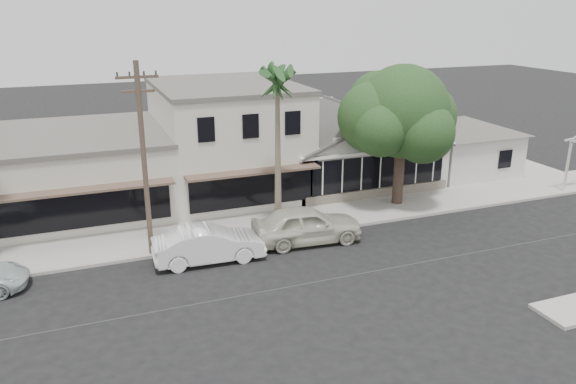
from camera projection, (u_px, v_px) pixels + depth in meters
name	position (u px, v px, depth m)	size (l,w,h in m)	color
ground	(375.00, 271.00, 24.85)	(140.00, 140.00, 0.00)	black
sidewalk_north	(168.00, 239.00, 28.06)	(90.00, 3.50, 0.15)	#9E9991
corner_shop	(349.00, 143.00, 36.76)	(10.40, 8.60, 5.10)	beige
side_cottage	(461.00, 151.00, 39.06)	(6.00, 6.00, 3.00)	beige
row_building_near	(227.00, 140.00, 34.73)	(8.00, 10.00, 6.50)	beige
row_building_midnear	(75.00, 173.00, 32.02)	(10.00, 10.00, 4.20)	beige
utility_pole	(144.00, 157.00, 24.85)	(1.80, 0.24, 9.00)	brown
car_0	(306.00, 225.00, 27.59)	(2.20, 5.46, 1.86)	beige
car_1	(209.00, 244.00, 25.59)	(1.76, 5.04, 1.66)	white
shade_tree	(399.00, 114.00, 31.55)	(7.36, 6.66, 8.17)	#49382C
palm_east	(277.00, 83.00, 26.79)	(3.22, 3.22, 8.91)	#726651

